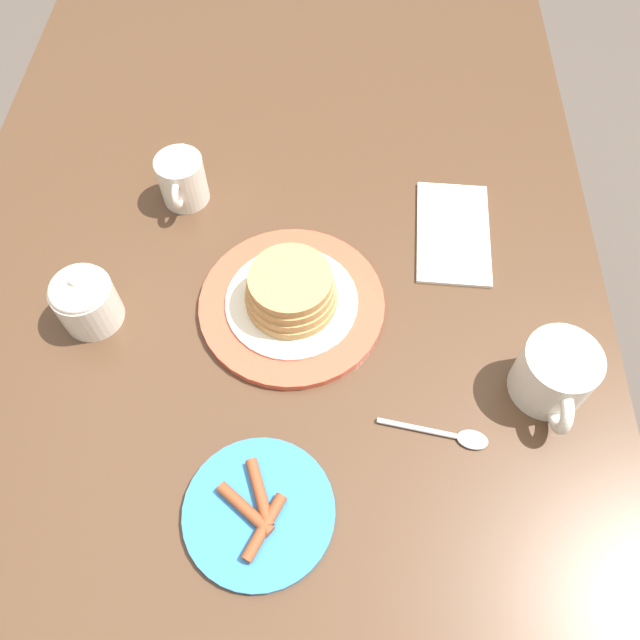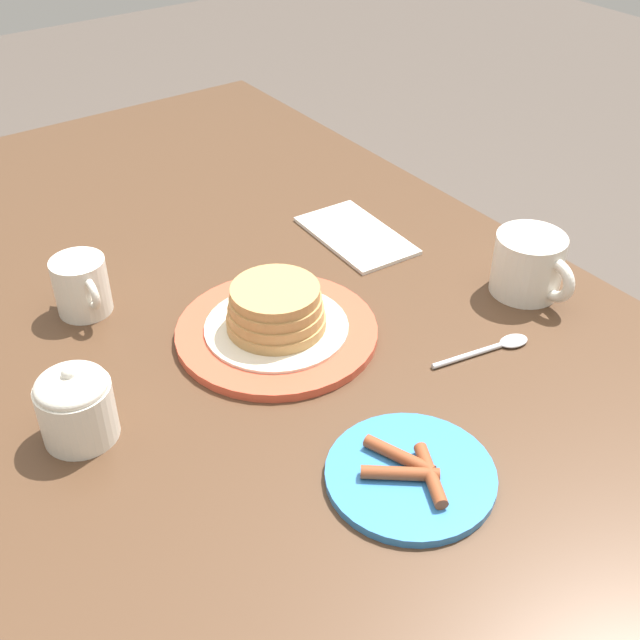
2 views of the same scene
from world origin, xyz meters
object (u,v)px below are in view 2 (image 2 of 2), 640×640
object	(u,v)px
sugar_bowl	(76,404)
creamer_pitcher	(81,284)
side_plate_bacon	(410,474)
pancake_plate	(276,320)
coffee_mug	(530,265)
spoon	(497,346)
napkin	(356,235)

from	to	relation	value
sugar_bowl	creamer_pitcher	bearing A→B (deg)	156.99
creamer_pitcher	side_plate_bacon	bearing A→B (deg)	18.06
pancake_plate	side_plate_bacon	world-z (taller)	pancake_plate
coffee_mug	spoon	size ratio (longest dim) A/B	0.90
napkin	pancake_plate	bearing A→B (deg)	-59.29
coffee_mug	pancake_plate	bearing A→B (deg)	-108.76
pancake_plate	spoon	distance (m)	0.28
creamer_pitcher	spoon	distance (m)	0.54
creamer_pitcher	sugar_bowl	size ratio (longest dim) A/B	1.13
side_plate_bacon	coffee_mug	world-z (taller)	coffee_mug
spoon	coffee_mug	bearing A→B (deg)	118.71
sugar_bowl	pancake_plate	bearing A→B (deg)	95.75
coffee_mug	spoon	xyz separation A→B (m)	(0.07, -0.12, -0.04)
side_plate_bacon	coffee_mug	size ratio (longest dim) A/B	1.41
pancake_plate	creamer_pitcher	size ratio (longest dim) A/B	2.41
creamer_pitcher	sugar_bowl	distance (m)	0.24
side_plate_bacon	creamer_pitcher	size ratio (longest dim) A/B	1.66
creamer_pitcher	napkin	world-z (taller)	creamer_pitcher
coffee_mug	spoon	bearing A→B (deg)	-61.29
side_plate_bacon	spoon	world-z (taller)	side_plate_bacon
pancake_plate	creamer_pitcher	distance (m)	0.26
spoon	sugar_bowl	bearing A→B (deg)	-107.80
pancake_plate	coffee_mug	distance (m)	0.35
pancake_plate	side_plate_bacon	xyz separation A→B (m)	(0.28, -0.02, -0.02)
creamer_pitcher	spoon	xyz separation A→B (m)	(0.38, 0.39, -0.04)
spoon	creamer_pitcher	bearing A→B (deg)	-134.29
napkin	side_plate_bacon	bearing A→B (deg)	-30.93
pancake_plate	coffee_mug	world-z (taller)	coffee_mug
coffee_mug	sugar_bowl	world-z (taller)	sugar_bowl
side_plate_bacon	creamer_pitcher	distance (m)	0.51
pancake_plate	sugar_bowl	size ratio (longest dim) A/B	2.72
napkin	spoon	xyz separation A→B (m)	(0.32, -0.02, 0.00)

